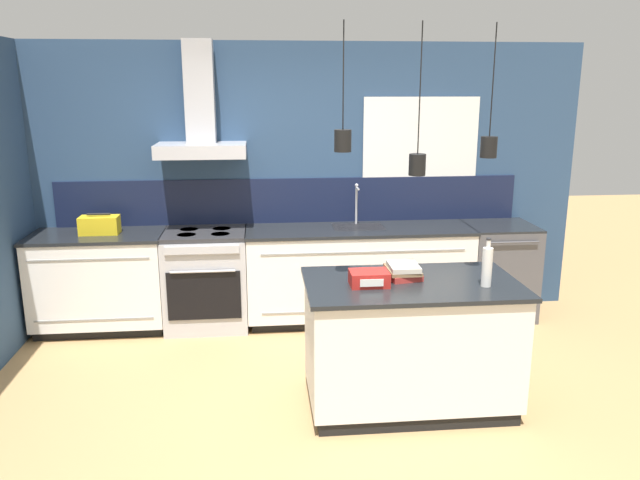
# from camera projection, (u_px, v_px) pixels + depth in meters

# --- Properties ---
(ground_plane) EXTENTS (16.00, 16.00, 0.00)m
(ground_plane) POSITION_uv_depth(u_px,v_px,m) (309.00, 411.00, 4.36)
(ground_plane) COLOR tan
(ground_plane) RESTS_ON ground
(wall_back) EXTENTS (5.60, 2.08, 2.60)m
(wall_back) POSITION_uv_depth(u_px,v_px,m) (287.00, 177.00, 5.95)
(wall_back) COLOR navy
(wall_back) RESTS_ON ground_plane
(counter_run_left) EXTENTS (1.19, 0.64, 0.91)m
(counter_run_left) POSITION_uv_depth(u_px,v_px,m) (100.00, 281.00, 5.71)
(counter_run_left) COLOR black
(counter_run_left) RESTS_ON ground_plane
(counter_run_sink) EXTENTS (2.12, 0.64, 1.30)m
(counter_run_sink) POSITION_uv_depth(u_px,v_px,m) (358.00, 274.00, 5.94)
(counter_run_sink) COLOR black
(counter_run_sink) RESTS_ON ground_plane
(oven_range) EXTENTS (0.75, 0.66, 0.91)m
(oven_range) POSITION_uv_depth(u_px,v_px,m) (207.00, 279.00, 5.79)
(oven_range) COLOR #B5B5BA
(oven_range) RESTS_ON ground_plane
(dishwasher) EXTENTS (0.63, 0.65, 0.91)m
(dishwasher) POSITION_uv_depth(u_px,v_px,m) (497.00, 270.00, 6.07)
(dishwasher) COLOR #4C4C51
(dishwasher) RESTS_ON ground_plane
(kitchen_island) EXTENTS (1.46, 0.86, 0.91)m
(kitchen_island) POSITION_uv_depth(u_px,v_px,m) (410.00, 343.00, 4.36)
(kitchen_island) COLOR black
(kitchen_island) RESTS_ON ground_plane
(bottle_on_island) EXTENTS (0.07, 0.07, 0.33)m
(bottle_on_island) POSITION_uv_depth(u_px,v_px,m) (487.00, 266.00, 4.12)
(bottle_on_island) COLOR silver
(bottle_on_island) RESTS_ON kitchen_island
(book_stack) EXTENTS (0.26, 0.32, 0.10)m
(book_stack) POSITION_uv_depth(u_px,v_px,m) (402.00, 271.00, 4.33)
(book_stack) COLOR #B2332D
(book_stack) RESTS_ON kitchen_island
(red_supply_box) EXTENTS (0.26, 0.19, 0.10)m
(red_supply_box) POSITION_uv_depth(u_px,v_px,m) (369.00, 278.00, 4.16)
(red_supply_box) COLOR red
(red_supply_box) RESTS_ON kitchen_island
(yellow_toolbox) EXTENTS (0.34, 0.18, 0.19)m
(yellow_toolbox) POSITION_uv_depth(u_px,v_px,m) (100.00, 225.00, 5.58)
(yellow_toolbox) COLOR gold
(yellow_toolbox) RESTS_ON counter_run_left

